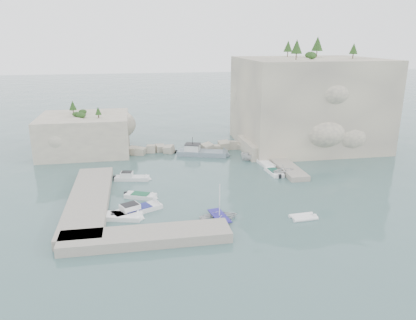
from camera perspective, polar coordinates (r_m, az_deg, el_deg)
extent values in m
plane|color=#40605F|center=(56.84, 1.08, -4.63)|extent=(400.00, 400.00, 0.00)
cube|color=beige|center=(82.88, 13.83, 7.85)|extent=(26.00, 22.00, 17.00)
cube|color=beige|center=(76.22, 8.05, 1.83)|extent=(8.00, 10.00, 2.50)
cube|color=beige|center=(79.35, -16.92, 3.53)|extent=(16.00, 14.00, 7.00)
cube|color=#9E9689|center=(55.14, -16.39, -5.44)|extent=(5.00, 24.00, 1.10)
cube|color=#9E9689|center=(44.27, -8.67, -10.62)|extent=(18.00, 4.00, 1.10)
cube|color=#9E9689|center=(69.38, 10.44, -0.53)|extent=(3.00, 16.00, 0.80)
cube|color=beige|center=(77.11, -2.84, 1.73)|extent=(28.00, 3.00, 1.40)
imported|color=silver|center=(48.87, 1.61, -8.37)|extent=(5.17, 4.08, 0.97)
imported|color=silver|center=(64.96, 10.56, -2.12)|extent=(4.25, 3.83, 1.97)
imported|color=silver|center=(71.99, 6.42, -0.04)|extent=(4.76, 2.25, 1.77)
cylinder|color=white|center=(47.83, 1.64, -5.57)|extent=(0.10, 0.10, 4.20)
cone|color=#1E4219|center=(75.41, 12.38, 15.33)|extent=(1.96, 1.96, 2.45)
cone|color=#1E4219|center=(86.84, 15.15, 15.52)|extent=(2.24, 2.24, 2.80)
cone|color=#1E4219|center=(82.44, 19.81, 14.54)|extent=(1.57, 1.57, 1.96)
cone|color=#1E4219|center=(87.67, 11.20, 15.44)|extent=(1.79, 1.79, 2.24)
cone|color=#1E4219|center=(80.61, -18.50, 7.31)|extent=(1.40, 1.40, 1.75)
cone|color=#1E4219|center=(75.18, -15.19, 6.70)|extent=(1.12, 1.12, 1.40)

